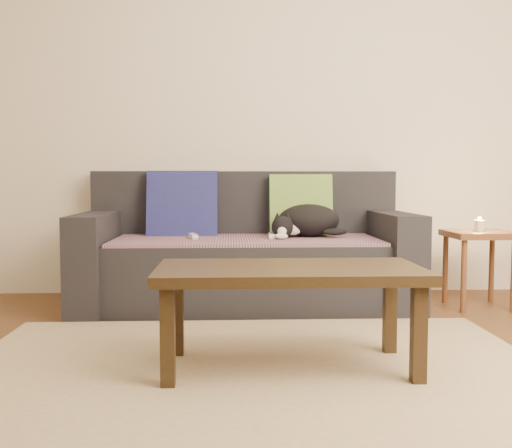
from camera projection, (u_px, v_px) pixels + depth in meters
name	position (u px, v px, depth m)	size (l,w,h in m)	color
ground	(257.00, 385.00, 2.36)	(4.50, 4.50, 0.00)	brown
back_wall	(244.00, 111.00, 4.26)	(4.50, 0.04, 2.60)	beige
sofa	(246.00, 257.00, 3.90)	(2.10, 0.94, 0.87)	#232328
throw_blanket	(246.00, 240.00, 3.80)	(1.66, 0.74, 0.02)	#402B51
cushion_navy	(182.00, 207.00, 4.03)	(0.47, 0.12, 0.47)	#131851
cushion_green	(300.00, 206.00, 4.06)	(0.42, 0.11, 0.42)	#0D574A
cat	(307.00, 221.00, 3.90)	(0.49, 0.36, 0.21)	black
wii_remote_a	(193.00, 236.00, 3.76)	(0.15, 0.04, 0.03)	white
wii_remote_b	(272.00, 236.00, 3.80)	(0.15, 0.04, 0.03)	white
side_table	(479.00, 245.00, 3.78)	(0.39, 0.39, 0.49)	brown
candle	(479.00, 225.00, 3.78)	(0.06, 0.06, 0.09)	beige
rug	(255.00, 371.00, 2.51)	(2.50, 1.80, 0.01)	tan
coffee_table	(289.00, 280.00, 2.51)	(1.11, 0.55, 0.44)	#312313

